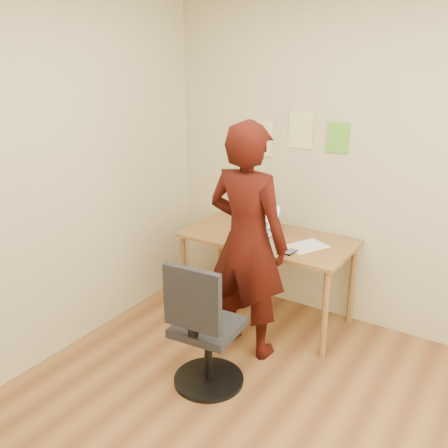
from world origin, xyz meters
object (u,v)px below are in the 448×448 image
Objects in this scene: desk at (267,246)px; office_chair at (204,335)px; laptop at (257,226)px; phone at (290,252)px; person at (247,242)px.

office_chair is (0.10, -1.07, -0.25)m from desk.
laptop is at bearing 158.11° from desk.
person reaches higher than phone.
phone is 0.95m from office_chair.
laptop is 0.23× the size of person.
laptop is at bearing 96.64° from office_chair.
person reaches higher than laptop.
person is (-0.01, 0.57, 0.48)m from office_chair.
laptop is (-0.13, 0.05, 0.14)m from desk.
desk is 0.20m from laptop.
laptop is at bearing -64.46° from person.
desk is 0.56m from person.
phone is 0.14× the size of office_chair.
laptop reaches higher than phone.
office_chair is at bearing -98.14° from phone.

